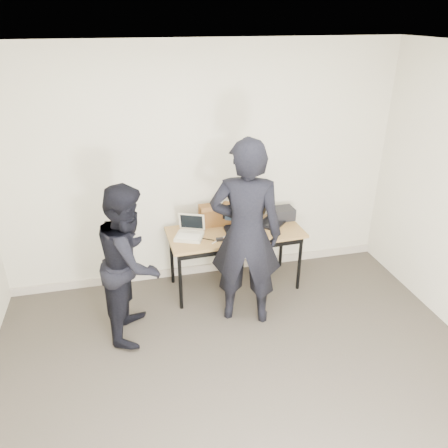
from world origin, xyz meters
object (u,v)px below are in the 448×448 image
object	(u,v)px
laptop_beige	(190,233)
equipment_box	(283,213)
leather_satchel	(215,214)
person_typist	(246,235)
laptop_center	(241,224)
desk	(235,236)
laptop_right	(268,219)
person_observer	(130,262)

from	to	relation	value
laptop_beige	equipment_box	bearing A→B (deg)	32.55
leather_satchel	person_typist	xyz separation A→B (m)	(0.13, -0.79, 0.12)
laptop_beige	laptop_center	size ratio (longest dim) A/B	1.01
laptop_center	desk	bearing A→B (deg)	-152.96
laptop_right	person_observer	size ratio (longest dim) A/B	0.28
leather_satchel	person_typist	distance (m)	0.81
laptop_beige	person_typist	bearing A→B (deg)	-27.46
desk	laptop_right	world-z (taller)	laptop_right
laptop_center	person_observer	distance (m)	1.35
laptop_right	person_observer	bearing A→B (deg)	156.89
laptop_center	laptop_right	world-z (taller)	laptop_center
desk	laptop_beige	size ratio (longest dim) A/B	4.10
laptop_center	leather_satchel	size ratio (longest dim) A/B	1.01
desk	person_observer	xyz separation A→B (m)	(-1.17, -0.51, 0.12)
laptop_center	leather_satchel	world-z (taller)	laptop_center
laptop_beige	person_observer	distance (m)	0.83
laptop_beige	laptop_right	bearing A→B (deg)	30.46
laptop_beige	person_observer	xyz separation A→B (m)	(-0.66, -0.50, 0.02)
laptop_center	leather_satchel	distance (m)	0.32
laptop_beige	laptop_right	world-z (taller)	laptop_right
desk	person_observer	distance (m)	1.28
laptop_beige	laptop_right	size ratio (longest dim) A/B	0.84
laptop_right	person_typist	xyz separation A→B (m)	(-0.47, -0.69, 0.20)
laptop_beige	laptop_center	distance (m)	0.58
person_observer	leather_satchel	bearing A→B (deg)	-40.48
equipment_box	laptop_beige	bearing A→B (deg)	-170.31
desk	laptop_center	bearing A→B (deg)	23.43
person_typist	laptop_right	bearing A→B (deg)	-105.49
laptop_right	laptop_beige	bearing A→B (deg)	142.90
desk	laptop_center	distance (m)	0.14
equipment_box	laptop_right	bearing A→B (deg)	-161.22
laptop_beige	equipment_box	size ratio (longest dim) A/B	1.56
person_observer	person_typist	bearing A→B (deg)	-80.01
laptop_beige	person_typist	size ratio (longest dim) A/B	0.19
leather_satchel	person_observer	size ratio (longest dim) A/B	0.23
equipment_box	leather_satchel	bearing A→B (deg)	177.48
person_typist	person_observer	xyz separation A→B (m)	(-1.12, 0.06, -0.19)
laptop_beige	leather_satchel	world-z (taller)	leather_satchel
person_typist	leather_satchel	bearing A→B (deg)	-61.61
laptop_beige	laptop_center	xyz separation A→B (m)	(0.58, 0.04, 0.02)
person_typist	equipment_box	bearing A→B (deg)	-112.89
laptop_right	leather_satchel	distance (m)	0.62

